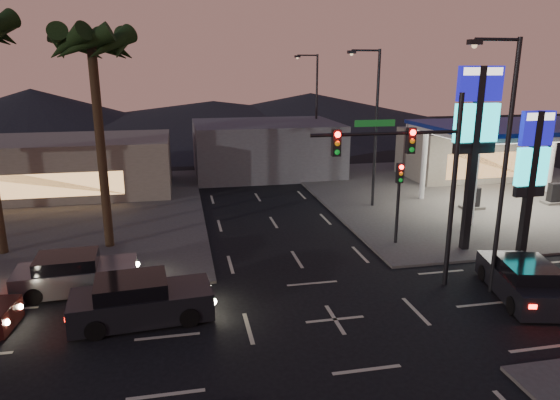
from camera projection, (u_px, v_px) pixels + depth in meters
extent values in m
plane|color=black|center=(335.00, 320.00, 18.25)|extent=(140.00, 140.00, 0.00)
cube|color=#47443F|center=(478.00, 192.00, 36.47)|extent=(24.00, 24.00, 0.12)
cube|color=#47443F|center=(3.00, 218.00, 30.29)|extent=(24.00, 24.00, 0.12)
cylinder|color=silver|center=(474.00, 184.00, 28.25)|extent=(0.36, 0.36, 5.00)
cylinder|color=silver|center=(424.00, 165.00, 33.92)|extent=(0.36, 0.36, 5.00)
cylinder|color=silver|center=(552.00, 159.00, 35.85)|extent=(0.36, 0.36, 5.00)
cube|color=silver|center=(523.00, 128.00, 31.35)|extent=(12.00, 8.00, 0.50)
cube|color=white|center=(522.00, 133.00, 31.43)|extent=(11.60, 7.60, 0.06)
cube|color=navy|center=(523.00, 126.00, 31.31)|extent=(12.20, 8.20, 0.25)
cube|color=black|center=(473.00, 198.00, 31.91)|extent=(0.80, 0.50, 1.40)
cube|color=black|center=(554.00, 194.00, 33.07)|extent=(0.80, 0.50, 1.40)
cube|color=#726B5B|center=(467.00, 154.00, 41.08)|extent=(10.00, 6.00, 4.00)
cube|color=black|center=(472.00, 163.00, 23.93)|extent=(0.35, 0.35, 9.00)
cube|color=#100D96|center=(480.00, 84.00, 22.97)|extent=(2.20, 0.30, 1.60)
cube|color=white|center=(482.00, 71.00, 22.83)|extent=(1.98, 0.32, 0.35)
cube|color=#19EBED|center=(476.00, 123.00, 23.44)|extent=(2.20, 0.30, 1.80)
cube|color=black|center=(474.00, 148.00, 23.75)|extent=(2.09, 0.28, 0.50)
cube|color=black|center=(530.00, 185.00, 23.73)|extent=(0.35, 0.35, 7.00)
cube|color=#100D96|center=(537.00, 128.00, 23.03)|extent=(1.60, 0.30, 1.60)
cube|color=white|center=(539.00, 116.00, 22.89)|extent=(1.44, 0.32, 0.35)
cube|color=#19EBED|center=(532.00, 167.00, 23.49)|extent=(1.60, 0.30, 1.80)
cube|color=black|center=(529.00, 191.00, 23.81)|extent=(1.52, 0.28, 0.50)
cylinder|color=black|center=(453.00, 193.00, 20.17)|extent=(0.20, 0.20, 8.00)
cylinder|color=black|center=(387.00, 133.00, 18.94)|extent=(6.00, 0.14, 0.14)
cube|color=#0C3F14|center=(375.00, 123.00, 18.74)|extent=(1.60, 0.05, 0.25)
cube|color=black|center=(411.00, 141.00, 19.21)|extent=(0.32, 0.25, 1.00)
sphere|color=#FF0C07|center=(413.00, 133.00, 18.99)|extent=(0.22, 0.22, 0.22)
sphere|color=orange|center=(412.00, 141.00, 19.07)|extent=(0.20, 0.20, 0.20)
sphere|color=#0CB226|center=(412.00, 150.00, 19.16)|extent=(0.20, 0.20, 0.20)
cube|color=black|center=(336.00, 143.00, 18.64)|extent=(0.32, 0.25, 1.00)
sphere|color=#FF0C07|center=(338.00, 135.00, 18.41)|extent=(0.22, 0.22, 0.22)
sphere|color=orange|center=(337.00, 143.00, 18.49)|extent=(0.20, 0.20, 0.20)
sphere|color=#0CB226|center=(337.00, 152.00, 18.58)|extent=(0.20, 0.20, 0.20)
cylinder|color=black|center=(398.00, 208.00, 25.42)|extent=(0.16, 0.16, 4.00)
cube|color=black|center=(400.00, 173.00, 24.95)|extent=(0.32, 0.25, 1.00)
sphere|color=#FF0C07|center=(402.00, 167.00, 24.73)|extent=(0.22, 0.22, 0.22)
sphere|color=orange|center=(401.00, 174.00, 24.81)|extent=(0.20, 0.20, 0.20)
sphere|color=#0CB226|center=(401.00, 180.00, 24.90)|extent=(0.20, 0.20, 0.20)
cylinder|color=black|center=(504.00, 173.00, 19.25)|extent=(0.18, 0.18, 10.00)
cylinder|color=black|center=(498.00, 39.00, 17.81)|extent=(1.80, 0.12, 0.12)
cube|color=black|center=(475.00, 42.00, 17.66)|extent=(0.50, 0.25, 0.18)
sphere|color=#FFCC8C|center=(474.00, 46.00, 17.69)|extent=(0.20, 0.20, 0.20)
cylinder|color=black|center=(376.00, 131.00, 31.56)|extent=(0.18, 0.18, 10.00)
cylinder|color=black|center=(366.00, 50.00, 30.11)|extent=(1.80, 0.12, 0.12)
cube|color=black|center=(352.00, 52.00, 29.96)|extent=(0.50, 0.25, 0.18)
sphere|color=#FFCC8C|center=(352.00, 54.00, 30.00)|extent=(0.20, 0.20, 0.20)
cylinder|color=black|center=(316.00, 112.00, 44.81)|extent=(0.18, 0.18, 10.00)
cylinder|color=black|center=(308.00, 55.00, 43.36)|extent=(1.80, 0.12, 0.12)
cube|color=black|center=(297.00, 56.00, 43.21)|extent=(0.50, 0.25, 0.18)
sphere|color=#FFCC8C|center=(297.00, 58.00, 43.24)|extent=(0.20, 0.20, 0.20)
cylinder|color=black|center=(101.00, 149.00, 24.18)|extent=(0.44, 0.44, 10.20)
sphere|color=black|center=(91.00, 39.00, 22.86)|extent=(0.90, 0.90, 0.90)
cone|color=black|center=(121.00, 46.00, 23.19)|extent=(0.90, 2.74, 1.91)
cone|color=black|center=(114.00, 46.00, 23.99)|extent=(2.57, 2.57, 1.91)
cone|color=black|center=(95.00, 46.00, 24.17)|extent=(2.74, 0.90, 1.91)
cone|color=black|center=(74.00, 46.00, 23.63)|extent=(2.57, 2.57, 1.91)
cone|color=black|center=(61.00, 45.00, 22.69)|extent=(0.90, 2.74, 1.91)
cone|color=black|center=(66.00, 44.00, 21.89)|extent=(2.57, 2.57, 1.91)
cone|color=black|center=(86.00, 44.00, 21.71)|extent=(2.74, 0.90, 1.91)
cone|color=black|center=(110.00, 45.00, 22.25)|extent=(2.57, 2.57, 1.91)
cone|color=black|center=(2.00, 31.00, 22.07)|extent=(0.90, 2.74, 1.91)
cone|color=black|center=(0.00, 32.00, 22.87)|extent=(2.57, 2.57, 1.91)
cube|color=#726B5B|center=(56.00, 167.00, 35.85)|extent=(16.00, 8.00, 4.00)
cube|color=#4C4C51|center=(266.00, 148.00, 42.67)|extent=(12.00, 9.00, 4.40)
cone|color=black|center=(33.00, 111.00, 69.43)|extent=(40.00, 40.00, 6.00)
cone|color=black|center=(310.00, 109.00, 77.28)|extent=(50.00, 50.00, 5.00)
cone|color=black|center=(213.00, 115.00, 74.51)|extent=(60.00, 60.00, 4.00)
cube|color=black|center=(142.00, 304.00, 18.09)|extent=(5.11, 2.49, 1.01)
cube|color=black|center=(131.00, 288.00, 17.82)|extent=(2.63, 2.12, 0.73)
cylinder|color=black|center=(184.00, 294.00, 19.47)|extent=(0.74, 0.33, 0.72)
cylinder|color=black|center=(190.00, 317.00, 17.70)|extent=(0.74, 0.33, 0.72)
cylinder|color=black|center=(99.00, 305.00, 18.62)|extent=(0.74, 0.33, 0.72)
cylinder|color=black|center=(95.00, 330.00, 16.84)|extent=(0.74, 0.33, 0.72)
sphere|color=#FFF2BF|center=(208.00, 286.00, 19.37)|extent=(0.25, 0.25, 0.25)
sphere|color=#FFF2BF|center=(213.00, 302.00, 18.11)|extent=(0.25, 0.25, 0.25)
cube|color=#FF140A|center=(71.00, 301.00, 18.00)|extent=(0.11, 0.29, 0.16)
cube|color=#FF140A|center=(66.00, 318.00, 16.75)|extent=(0.11, 0.29, 0.16)
cylinder|color=black|center=(2.00, 312.00, 18.19)|extent=(0.63, 0.29, 0.61)
sphere|color=#FFF2BF|center=(20.00, 307.00, 17.96)|extent=(0.21, 0.21, 0.21)
sphere|color=#FFF2BF|center=(7.00, 322.00, 16.87)|extent=(0.21, 0.21, 0.21)
cube|color=#5D5E60|center=(77.00, 277.00, 20.47)|extent=(4.82, 2.23, 0.97)
cube|color=black|center=(67.00, 263.00, 20.23)|extent=(2.45, 1.94, 0.70)
cylinder|color=black|center=(117.00, 271.00, 21.75)|extent=(0.70, 0.29, 0.69)
cylinder|color=black|center=(115.00, 288.00, 20.05)|extent=(0.70, 0.29, 0.69)
cylinder|color=black|center=(43.00, 278.00, 21.03)|extent=(0.70, 0.29, 0.69)
cylinder|color=black|center=(34.00, 296.00, 19.32)|extent=(0.70, 0.29, 0.69)
sphere|color=#FFF2BF|center=(137.00, 264.00, 21.63)|extent=(0.24, 0.24, 0.24)
sphere|color=#FFF2BF|center=(136.00, 276.00, 20.42)|extent=(0.24, 0.24, 0.24)
cube|color=#FF140A|center=(18.00, 273.00, 20.46)|extent=(0.10, 0.27, 0.15)
cube|color=#FF140A|center=(10.00, 286.00, 19.26)|extent=(0.10, 0.27, 0.15)
cube|color=black|center=(521.00, 283.00, 19.93)|extent=(3.04, 5.07, 0.97)
cube|color=black|center=(527.00, 271.00, 19.45)|extent=(2.33, 2.73, 0.70)
cylinder|color=black|center=(484.00, 273.00, 21.48)|extent=(0.41, 0.73, 0.69)
cylinder|color=black|center=(527.00, 274.00, 21.42)|extent=(0.41, 0.73, 0.69)
cylinder|color=black|center=(513.00, 306.00, 18.57)|extent=(0.41, 0.73, 0.69)
cube|color=#FF140A|center=(533.00, 307.00, 17.62)|extent=(0.28, 0.15, 0.15)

